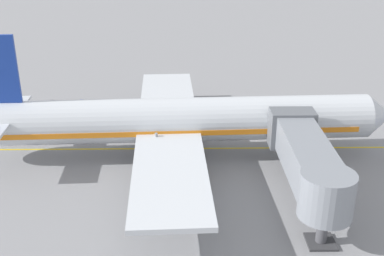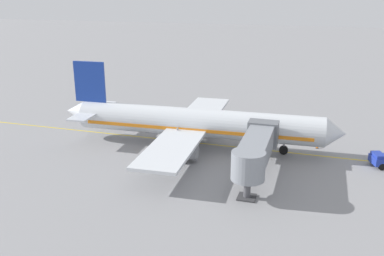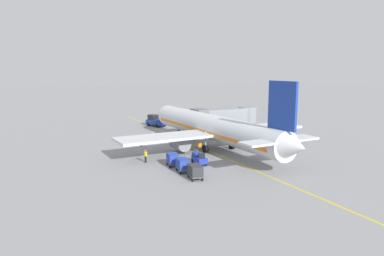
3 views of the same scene
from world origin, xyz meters
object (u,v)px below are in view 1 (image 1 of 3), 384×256
baggage_cart_front (116,107)px  ground_crew_loader (160,131)px  baggage_tug_lead (105,122)px  baggage_cart_second_in_train (88,108)px  ground_crew_marshaller (148,99)px  safety_cone_nose_left (341,132)px  parked_airliner (177,121)px  ground_crew_wing_walker (240,107)px  jet_bridge (307,159)px  baggage_cart_third_in_train (59,108)px

baggage_cart_front → ground_crew_loader: (6.26, 4.83, 0.00)m
baggage_tug_lead → baggage_cart_second_in_train: baggage_tug_lead is taller
ground_crew_marshaller → safety_cone_nose_left: size_ratio=2.86×
parked_airliner → ground_crew_wing_walker: bearing=145.0°
jet_bridge → baggage_cart_front: 23.24m
safety_cone_nose_left → baggage_tug_lead: bearing=-95.1°
parked_airliner → ground_crew_wing_walker: size_ratio=22.08×
baggage_cart_front → ground_crew_loader: bearing=37.7°
ground_crew_marshaller → baggage_cart_second_in_train: bearing=-67.1°
baggage_tug_lead → baggage_cart_third_in_train: baggage_tug_lead is taller
baggage_cart_front → baggage_cart_third_in_train: (0.13, -5.95, 0.00)m
baggage_cart_third_in_train → safety_cone_nose_left: baggage_cart_third_in_train is taller
jet_bridge → ground_crew_wing_walker: size_ratio=7.59×
ground_crew_loader → ground_crew_marshaller: same height
baggage_cart_front → parked_airliner: bearing=34.8°
ground_crew_loader → baggage_cart_second_in_train: bearing=-128.8°
baggage_cart_second_in_train → parked_airliner: bearing=45.4°
baggage_cart_second_in_train → baggage_cart_front: bearing=90.8°
jet_bridge → baggage_tug_lead: (-13.73, -16.27, -2.74)m
baggage_tug_lead → ground_crew_wing_walker: ground_crew_wing_walker is taller
ground_crew_loader → ground_crew_wing_walker: bearing=127.5°
parked_airliner → ground_crew_marshaller: parked_airliner is taller
baggage_cart_front → baggage_cart_second_in_train: bearing=-89.2°
ground_crew_wing_walker → safety_cone_nose_left: bearing=60.3°
baggage_cart_third_in_train → ground_crew_marshaller: ground_crew_marshaller is taller
baggage_cart_front → ground_crew_wing_walker: size_ratio=1.76×
jet_bridge → baggage_cart_second_in_train: jet_bridge is taller
jet_bridge → ground_crew_wing_walker: (-16.90, -2.77, -2.50)m
ground_crew_wing_walker → safety_cone_nose_left: 10.49m
ground_crew_marshaller → safety_cone_nose_left: 20.39m
baggage_tug_lead → ground_crew_marshaller: (-5.81, 3.78, 0.24)m
baggage_cart_third_in_train → safety_cone_nose_left: 28.35m
parked_airliner → jet_bridge: 12.01m
jet_bridge → safety_cone_nose_left: 13.69m
baggage_cart_third_in_train → safety_cone_nose_left: size_ratio=5.04×
baggage_tug_lead → ground_crew_marshaller: bearing=147.0°
ground_crew_wing_walker → ground_crew_marshaller: (-2.64, -9.72, 0.00)m
jet_bridge → ground_crew_marshaller: size_ratio=7.59×
parked_airliner → baggage_cart_front: bearing=-145.2°
jet_bridge → baggage_cart_third_in_train: jet_bridge is taller
jet_bridge → baggage_cart_front: size_ratio=4.32×
jet_bridge → baggage_cart_second_in_train: 25.25m
jet_bridge → ground_crew_marshaller: 23.33m
ground_crew_wing_walker → safety_cone_nose_left: (5.18, 9.10, -0.66)m
parked_airliner → jet_bridge: parked_airliner is taller
baggage_tug_lead → baggage_cart_front: size_ratio=0.86×
baggage_tug_lead → safety_cone_nose_left: size_ratio=4.34×
baggage_cart_second_in_train → safety_cone_nose_left: bearing=78.0°
ground_crew_loader → ground_crew_marshaller: 8.93m
ground_crew_wing_walker → baggage_cart_third_in_train: bearing=-90.0°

